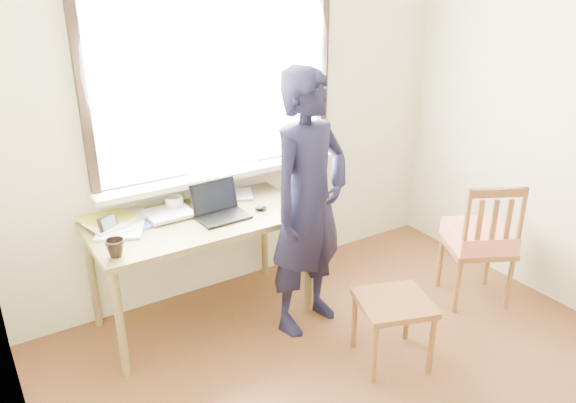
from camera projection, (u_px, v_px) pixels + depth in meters
room_shell at (427, 126)px, 2.47m from camera, size 3.52×4.02×2.61m
desk at (200, 229)px, 3.70m from camera, size 1.42×0.71×0.76m
laptop at (219, 208)px, 3.68m from camera, size 0.33×0.28×0.22m
mug_white at (174, 203)px, 3.77m from camera, size 0.17×0.17×0.10m
mug_dark at (115, 248)px, 3.17m from camera, size 0.14×0.14×0.10m
mouse at (261, 208)px, 3.78m from camera, size 0.09×0.06×0.03m
desk_clutter at (123, 222)px, 3.56m from camera, size 0.70×0.54×0.04m
book_a at (121, 219)px, 3.63m from camera, size 0.25×0.29×0.02m
book_b at (229, 195)px, 4.02m from camera, size 0.24×0.27×0.02m
picture_frame at (108, 225)px, 3.45m from camera, size 0.13×0.08×0.11m
work_chair at (394, 310)px, 3.39m from camera, size 0.53×0.52×0.43m
side_chair at (479, 238)px, 3.99m from camera, size 0.58×0.57×0.95m
person at (309, 205)px, 3.59m from camera, size 0.72×0.56×1.75m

